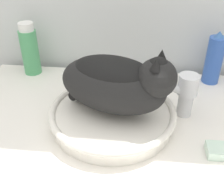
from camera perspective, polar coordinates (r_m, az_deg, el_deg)
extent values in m
cylinder|color=white|center=(0.82, 0.10, -4.28)|extent=(0.35, 0.35, 0.04)
torus|color=white|center=(0.81, 0.11, -3.04)|extent=(0.37, 0.37, 0.02)
ellipsoid|color=black|center=(0.76, 0.11, 2.27)|extent=(0.33, 0.24, 0.15)
ellipsoid|color=black|center=(0.74, 0.12, 5.09)|extent=(0.25, 0.19, 0.07)
sphere|color=black|center=(0.71, 9.13, 3.62)|extent=(0.10, 0.10, 0.10)
sphere|color=black|center=(0.69, 9.33, 5.63)|extent=(0.06, 0.06, 0.06)
cone|color=black|center=(0.66, 8.88, 6.37)|extent=(0.03, 0.03, 0.03)
cone|color=black|center=(0.71, 10.08, 8.20)|extent=(0.03, 0.03, 0.03)
cylinder|color=black|center=(0.89, -4.32, 2.31)|extent=(0.11, 0.16, 0.03)
cylinder|color=silver|center=(0.88, 14.61, -1.58)|extent=(0.04, 0.04, 0.08)
cylinder|color=silver|center=(0.82, 11.62, 2.07)|extent=(0.13, 0.06, 0.09)
cylinder|color=silver|center=(0.84, 15.24, 2.24)|extent=(0.06, 0.06, 0.06)
cylinder|color=#335BB7|center=(1.06, 19.99, 6.81)|extent=(0.06, 0.06, 0.17)
cone|color=#3866AD|center=(1.03, 21.01, 11.61)|extent=(0.04, 0.04, 0.02)
cylinder|color=#4CA366|center=(1.11, -16.28, 8.52)|extent=(0.06, 0.06, 0.17)
cylinder|color=white|center=(1.08, -17.11, 13.30)|extent=(0.05, 0.05, 0.03)
cube|color=silver|center=(0.78, 21.12, -10.36)|extent=(0.07, 0.05, 0.02)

